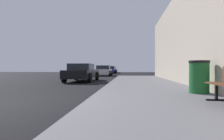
# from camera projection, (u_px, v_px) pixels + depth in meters

# --- Properties ---
(ground_plane) EXTENTS (80.00, 80.00, 0.00)m
(ground_plane) POSITION_uv_depth(u_px,v_px,m) (10.00, 105.00, 5.09)
(ground_plane) COLOR black
(sidewalk) EXTENTS (4.00, 32.00, 0.15)m
(sidewalk) POSITION_uv_depth(u_px,v_px,m) (166.00, 105.00, 4.75)
(sidewalk) COLOR slate
(sidewalk) RESTS_ON ground_plane
(trash_bin) EXTENTS (0.65, 0.65, 1.06)m
(trash_bin) POSITION_uv_depth(u_px,v_px,m) (199.00, 77.00, 6.32)
(trash_bin) COLOR #195926
(trash_bin) RESTS_ON sidewalk
(car_black) EXTENTS (1.93, 4.60, 1.27)m
(car_black) POSITION_uv_depth(u_px,v_px,m) (82.00, 72.00, 14.15)
(car_black) COLOR black
(car_black) RESTS_ON ground_plane
(car_silver) EXTENTS (1.96, 4.11, 1.27)m
(car_silver) POSITION_uv_depth(u_px,v_px,m) (104.00, 71.00, 24.01)
(car_silver) COLOR #B7B7BF
(car_silver) RESTS_ON ground_plane
(car_blue) EXTENTS (2.05, 4.08, 1.43)m
(car_blue) POSITION_uv_depth(u_px,v_px,m) (110.00, 70.00, 33.54)
(car_blue) COLOR #233899
(car_blue) RESTS_ON ground_plane
(car_white) EXTENTS (2.07, 4.54, 1.27)m
(car_white) POSITION_uv_depth(u_px,v_px,m) (112.00, 69.00, 40.28)
(car_white) COLOR white
(car_white) RESTS_ON ground_plane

